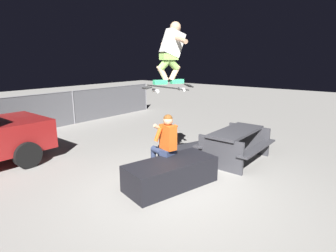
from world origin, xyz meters
name	(u,v)px	position (x,y,z in m)	size (l,w,h in m)	color
ground_plane	(174,190)	(0.00, 0.00, 0.00)	(40.00, 40.00, 0.00)	gray
ledge_box_main	(171,174)	(0.11, 0.16, 0.25)	(1.80, 0.77, 0.51)	black
person_sitting_on_ledge	(165,142)	(0.39, 0.54, 0.75)	(0.59, 0.79, 1.34)	#2D3856
skateboard	(169,88)	(0.30, 0.37, 1.87)	(1.02, 0.58, 0.15)	black
skater_airborne	(171,50)	(0.35, 0.35, 2.56)	(0.63, 0.85, 1.12)	#2D9E66
kicker_ramp	(206,151)	(2.18, 0.61, 0.07)	(1.47, 1.27, 0.45)	#28282D
picnic_table_back	(236,140)	(2.20, -0.19, 0.50)	(1.71, 1.35, 0.75)	#38383D
fence_back	(19,114)	(0.00, 6.30, 0.68)	(12.05, 0.05, 1.27)	slate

